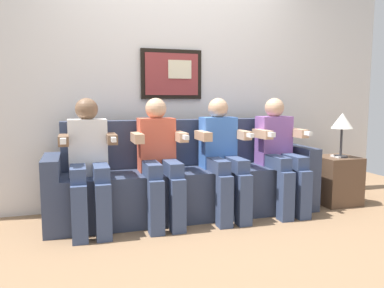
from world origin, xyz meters
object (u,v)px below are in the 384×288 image
Objects in this scene: couch at (186,182)px; person_leftmost at (89,159)px; person_right_center at (223,153)px; table_lamp at (342,123)px; spare_remote_on_table at (336,156)px; person_rightmost at (280,150)px; person_left_center at (159,156)px; side_table_right at (336,180)px.

person_leftmost reaches higher than couch.
person_right_center is 2.41× the size of table_lamp.
couch is 2.28× the size of person_right_center.
person_rightmost is at bearing -177.92° from spare_remote_on_table.
spare_remote_on_table is (1.87, 0.02, -0.10)m from person_left_center.
person_left_center is 2.41× the size of table_lamp.
person_rightmost is 0.81m from side_table_right.
person_right_center is 2.22× the size of side_table_right.
person_left_center and person_rightmost have the same top height.
person_left_center is at bearing 179.98° from person_rightmost.
person_leftmost is at bearing -178.60° from side_table_right.
person_right_center is at bearing 0.02° from person_leftmost.
person_right_center reaches higher than side_table_right.
person_leftmost is at bearing -169.32° from couch.
person_leftmost reaches higher than table_lamp.
spare_remote_on_table is at bearing -5.26° from couch.
person_right_center is 1.00× the size of person_rightmost.
spare_remote_on_table is (1.57, -0.14, 0.20)m from couch.
couch is 2.28× the size of person_rightmost.
spare_remote_on_table is at bearing -141.88° from side_table_right.
person_rightmost is at bearing -10.69° from couch.
person_left_center is at bearing -179.51° from table_lamp.
person_rightmost is 0.77m from table_lamp.
person_left_center is 1.94m from table_lamp.
person_leftmost is 1.00× the size of person_right_center.
side_table_right is 1.09× the size of table_lamp.
person_leftmost is 8.54× the size of spare_remote_on_table.
person_left_center is at bearing -150.52° from couch.
table_lamp is at bearing -5.36° from couch.
table_lamp is 0.35m from spare_remote_on_table.
person_right_center and person_rightmost have the same top height.
side_table_right is (0.72, 0.06, -0.36)m from person_rightmost.
person_right_center is 1.35m from table_lamp.
side_table_right is 0.27m from spare_remote_on_table.
table_lamp reaches higher than side_table_right.
side_table_right is (1.32, 0.06, -0.36)m from person_right_center.
table_lamp is at bearing 0.49° from person_left_center.
person_leftmost reaches higher than spare_remote_on_table.
person_rightmost is (0.60, -0.00, 0.00)m from person_right_center.
person_leftmost and person_right_center have the same top height.
person_right_center is at bearing -177.35° from side_table_right.
person_leftmost is 1.79m from person_rightmost.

